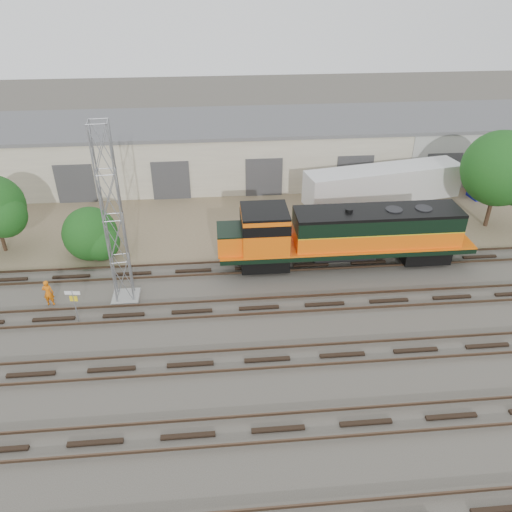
{
  "coord_description": "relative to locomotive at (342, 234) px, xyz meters",
  "views": [
    {
      "loc": [
        -2.34,
        -22.41,
        18.16
      ],
      "look_at": [
        0.05,
        4.0,
        2.2
      ],
      "focal_mm": 35.0,
      "sensor_mm": 36.0,
      "label": 1
    }
  ],
  "objects": [
    {
      "name": "tree_east",
      "position": [
        13.06,
        4.41,
        2.25
      ],
      "size": [
        5.87,
        5.59,
        7.54
      ],
      "color": "#382619",
      "rests_on": "ground"
    },
    {
      "name": "dirt_strip",
      "position": [
        -5.96,
        9.0,
        -2.34
      ],
      "size": [
        80.0,
        16.0,
        0.02
      ],
      "primitive_type": "cube",
      "color": "#726047",
      "rests_on": "ground"
    },
    {
      "name": "ground",
      "position": [
        -5.96,
        -6.0,
        -2.35
      ],
      "size": [
        140.0,
        140.0,
        0.0
      ],
      "primitive_type": "plane",
      "color": "#47423A",
      "rests_on": "ground"
    },
    {
      "name": "signal_tower",
      "position": [
        -14.05,
        -2.7,
        3.0
      ],
      "size": [
        1.62,
        1.62,
        11.01
      ],
      "rotation": [
        0.0,
        0.0,
        0.1
      ],
      "color": "gray",
      "rests_on": "ground"
    },
    {
      "name": "warehouse",
      "position": [
        -5.92,
        16.98,
        0.3
      ],
      "size": [
        58.4,
        10.4,
        5.3
      ],
      "color": "beige",
      "rests_on": "ground"
    },
    {
      "name": "locomotive",
      "position": [
        0.0,
        0.0,
        0.0
      ],
      "size": [
        17.04,
        2.99,
        4.09
      ],
      "color": "black",
      "rests_on": "tracks"
    },
    {
      "name": "dumpster_blue",
      "position": [
        14.76,
        9.77,
        -1.6
      ],
      "size": [
        1.8,
        1.71,
        1.5
      ],
      "primitive_type": "cube",
      "rotation": [
        0.0,
        0.0,
        0.14
      ],
      "color": "#161B97",
      "rests_on": "ground"
    },
    {
      "name": "dumpster_red",
      "position": [
        15.22,
        10.92,
        -1.65
      ],
      "size": [
        1.94,
        1.89,
        1.4
      ],
      "primitive_type": "cube",
      "rotation": [
        0.0,
        0.0,
        0.42
      ],
      "color": "maroon",
      "rests_on": "ground"
    },
    {
      "name": "worker",
      "position": [
        -18.52,
        -2.93,
        -1.49
      ],
      "size": [
        0.64,
        0.43,
        1.73
      ],
      "primitive_type": "imported",
      "rotation": [
        0.0,
        0.0,
        3.16
      ],
      "color": "orange",
      "rests_on": "ground"
    },
    {
      "name": "tracks",
      "position": [
        -5.96,
        -9.0,
        -2.27
      ],
      "size": [
        80.0,
        20.4,
        0.28
      ],
      "color": "black",
      "rests_on": "ground"
    },
    {
      "name": "semi_trailer",
      "position": [
        5.41,
        7.62,
        0.12
      ],
      "size": [
        13.01,
        4.9,
        3.93
      ],
      "rotation": [
        0.0,
        0.0,
        0.19
      ],
      "color": "silver",
      "rests_on": "ground"
    },
    {
      "name": "sign_post",
      "position": [
        -16.51,
        -4.74,
        -0.85
      ],
      "size": [
        0.88,
        0.15,
        2.15
      ],
      "color": "gray",
      "rests_on": "ground"
    },
    {
      "name": "tree_mid",
      "position": [
        -16.85,
        2.79,
        -0.79
      ],
      "size": [
        3.94,
        3.75,
        3.75
      ],
      "color": "#382619",
      "rests_on": "ground"
    }
  ]
}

